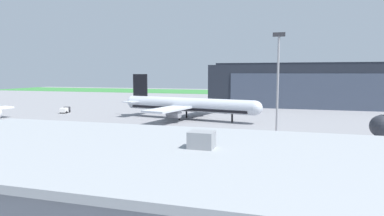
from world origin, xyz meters
name	(u,v)px	position (x,y,z in m)	size (l,w,h in m)	color
ground_plane	(186,136)	(0.00, 0.00, 0.00)	(440.00, 440.00, 0.00)	gray
grass_field_strip	(258,93)	(0.00, 177.32, 0.04)	(440.00, 56.00, 0.08)	#38823C
maintenance_hangar	(307,85)	(30.01, 87.69, 9.09)	(82.75, 40.74, 19.09)	#232833
airliner_far_left	(188,105)	(-7.79, 26.74, 4.46)	(46.58, 37.76, 14.15)	silver
ops_van	(202,139)	(5.96, -8.46, 1.28)	(5.00, 4.89, 2.41)	yellow
pushback_tractor	(240,138)	(13.36, -4.96, 1.13)	(2.18, 4.94, 1.97)	silver
fuel_bowser	(65,110)	(-55.80, 30.28, 1.16)	(3.44, 5.41, 2.06)	#2D2D33
terminal_block_west	(123,201)	(10.72, -50.84, 4.53)	(41.62, 20.28, 10.29)	slate
apron_light_mast	(278,81)	(20.60, -4.54, 12.94)	(2.40, 0.50, 22.50)	#99999E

